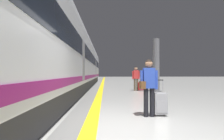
{
  "coord_description": "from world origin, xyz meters",
  "views": [
    {
      "loc": [
        -0.47,
        -3.98,
        1.25
      ],
      "look_at": [
        -0.16,
        4.24,
        1.41
      ],
      "focal_mm": 27.44,
      "sensor_mm": 36.0,
      "label": 1
    }
  ],
  "objects_px": {
    "platform_pillar": "(156,66)",
    "waste_bin": "(145,81)",
    "passenger_near": "(136,77)",
    "suitcase_near": "(141,86)",
    "rolling_suitcase_foreground": "(160,103)",
    "traveller_foreground": "(148,83)",
    "high_speed_train": "(73,58)"
  },
  "relations": [
    {
      "from": "passenger_near",
      "to": "platform_pillar",
      "type": "height_order",
      "value": "platform_pillar"
    },
    {
      "from": "high_speed_train",
      "to": "waste_bin",
      "type": "relative_size",
      "value": 36.41
    },
    {
      "from": "traveller_foreground",
      "to": "rolling_suitcase_foreground",
      "type": "height_order",
      "value": "traveller_foreground"
    },
    {
      "from": "platform_pillar",
      "to": "waste_bin",
      "type": "bearing_deg",
      "value": 83.98
    },
    {
      "from": "high_speed_train",
      "to": "platform_pillar",
      "type": "relative_size",
      "value": 9.2
    },
    {
      "from": "traveller_foreground",
      "to": "rolling_suitcase_foreground",
      "type": "bearing_deg",
      "value": 10.19
    },
    {
      "from": "rolling_suitcase_foreground",
      "to": "suitcase_near",
      "type": "distance_m",
      "value": 7.21
    },
    {
      "from": "platform_pillar",
      "to": "rolling_suitcase_foreground",
      "type": "bearing_deg",
      "value": -105.76
    },
    {
      "from": "passenger_near",
      "to": "suitcase_near",
      "type": "relative_size",
      "value": 1.76
    },
    {
      "from": "suitcase_near",
      "to": "rolling_suitcase_foreground",
      "type": "bearing_deg",
      "value": -97.27
    },
    {
      "from": "high_speed_train",
      "to": "waste_bin",
      "type": "bearing_deg",
      "value": 26.18
    },
    {
      "from": "high_speed_train",
      "to": "passenger_near",
      "type": "bearing_deg",
      "value": -19.06
    },
    {
      "from": "suitcase_near",
      "to": "waste_bin",
      "type": "bearing_deg",
      "value": 73.2
    },
    {
      "from": "traveller_foreground",
      "to": "rolling_suitcase_foreground",
      "type": "relative_size",
      "value": 1.56
    },
    {
      "from": "rolling_suitcase_foreground",
      "to": "waste_bin",
      "type": "bearing_deg",
      "value": 78.71
    },
    {
      "from": "traveller_foreground",
      "to": "platform_pillar",
      "type": "distance_m",
      "value": 6.95
    },
    {
      "from": "platform_pillar",
      "to": "waste_bin",
      "type": "distance_m",
      "value": 5.86
    },
    {
      "from": "waste_bin",
      "to": "rolling_suitcase_foreground",
      "type": "bearing_deg",
      "value": -101.29
    },
    {
      "from": "traveller_foreground",
      "to": "rolling_suitcase_foreground",
      "type": "xyz_separation_m",
      "value": [
        0.37,
        0.07,
        -0.59
      ]
    },
    {
      "from": "traveller_foreground",
      "to": "passenger_near",
      "type": "height_order",
      "value": "passenger_near"
    },
    {
      "from": "high_speed_train",
      "to": "suitcase_near",
      "type": "relative_size",
      "value": 33.55
    },
    {
      "from": "traveller_foreground",
      "to": "platform_pillar",
      "type": "relative_size",
      "value": 0.46
    },
    {
      "from": "passenger_near",
      "to": "waste_bin",
      "type": "height_order",
      "value": "passenger_near"
    },
    {
      "from": "high_speed_train",
      "to": "traveller_foreground",
      "type": "relative_size",
      "value": 20.06
    },
    {
      "from": "high_speed_train",
      "to": "rolling_suitcase_foreground",
      "type": "relative_size",
      "value": 31.25
    },
    {
      "from": "waste_bin",
      "to": "high_speed_train",
      "type": "bearing_deg",
      "value": -153.82
    },
    {
      "from": "rolling_suitcase_foreground",
      "to": "passenger_near",
      "type": "xyz_separation_m",
      "value": [
        0.59,
        7.27,
        0.65
      ]
    },
    {
      "from": "high_speed_train",
      "to": "waste_bin",
      "type": "xyz_separation_m",
      "value": [
        6.62,
        3.26,
        -2.05
      ]
    },
    {
      "from": "high_speed_train",
      "to": "passenger_near",
      "type": "relative_size",
      "value": 19.02
    },
    {
      "from": "rolling_suitcase_foreground",
      "to": "platform_pillar",
      "type": "xyz_separation_m",
      "value": [
        1.83,
        6.49,
        1.36
      ]
    },
    {
      "from": "suitcase_near",
      "to": "traveller_foreground",
      "type": "bearing_deg",
      "value": -100.04
    },
    {
      "from": "traveller_foreground",
      "to": "passenger_near",
      "type": "bearing_deg",
      "value": 82.56
    }
  ]
}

